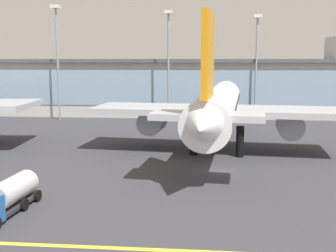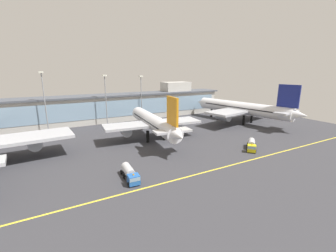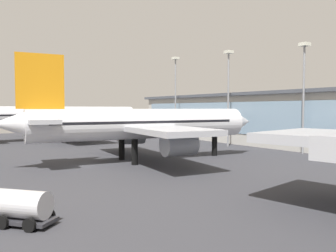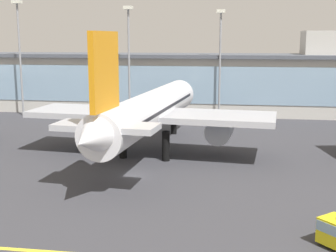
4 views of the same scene
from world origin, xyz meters
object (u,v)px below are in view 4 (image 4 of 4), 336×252
(airliner_near_right, at_px, (150,111))
(apron_light_mast_centre, at_px, (19,42))
(apron_light_mast_west, at_px, (220,48))
(apron_light_mast_east, at_px, (129,46))

(airliner_near_right, bearing_deg, apron_light_mast_centre, 54.33)
(apron_light_mast_west, bearing_deg, airliner_near_right, -105.16)
(airliner_near_right, relative_size, apron_light_mast_centre, 1.95)
(airliner_near_right, distance_m, apron_light_mast_west, 35.67)
(apron_light_mast_west, distance_m, apron_light_mast_centre, 44.32)
(apron_light_mast_east, bearing_deg, airliner_near_right, -71.27)
(airliner_near_right, xyz_separation_m, apron_light_mast_centre, (-35.17, 30.74, 9.82))
(apron_light_mast_west, bearing_deg, apron_light_mast_east, -169.39)
(airliner_near_right, distance_m, apron_light_mast_centre, 47.73)
(airliner_near_right, xyz_separation_m, apron_light_mast_west, (9.05, 33.41, 8.61))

